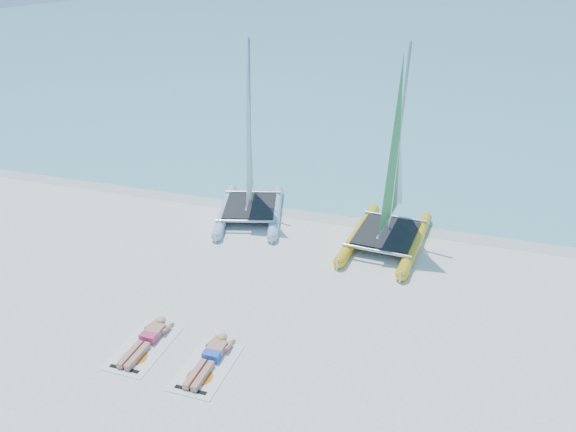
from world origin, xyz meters
name	(u,v)px	position (x,y,z in m)	size (l,w,h in m)	color
ground	(272,300)	(0.00, 0.00, 0.00)	(140.00, 140.00, 0.00)	white
sea	(447,26)	(0.00, 63.00, 0.01)	(140.00, 115.00, 0.01)	#7DCDD0
wet_sand_strip	(327,214)	(0.00, 5.50, 0.00)	(140.00, 1.40, 0.01)	silver
catamaran_blue	(249,166)	(-2.43, 4.65, 1.73)	(3.13, 4.64, 5.79)	#A3BCD7
catamaran_yellow	(394,181)	(2.27, 4.43, 1.88)	(2.39, 4.75, 5.97)	yellow
towel_a	(143,348)	(-2.07, -2.70, 0.01)	(1.00, 1.85, 0.02)	white
sunbather_a	(147,339)	(-2.07, -2.51, 0.12)	(0.37, 1.73, 0.26)	tan
towel_b	(207,367)	(-0.44, -2.83, 0.01)	(1.00, 1.85, 0.02)	white
sunbather_b	(211,357)	(-0.44, -2.63, 0.12)	(0.37, 1.73, 0.26)	tan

